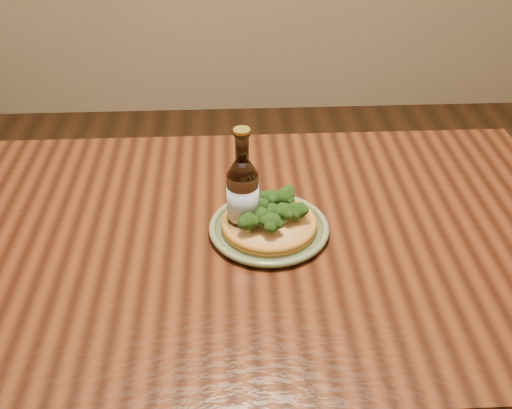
{
  "coord_description": "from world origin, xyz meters",
  "views": [
    {
      "loc": [
        0.03,
        -0.91,
        1.54
      ],
      "look_at": [
        0.08,
        0.12,
        0.82
      ],
      "focal_mm": 42.0,
      "sensor_mm": 36.0,
      "label": 1
    }
  ],
  "objects_px": {
    "table": "(221,269)",
    "pizza": "(269,219)",
    "beer_bottle": "(243,195)",
    "plate": "(269,228)"
  },
  "relations": [
    {
      "from": "table",
      "to": "pizza",
      "type": "distance_m",
      "value": 0.17
    },
    {
      "from": "table",
      "to": "plate",
      "type": "distance_m",
      "value": 0.15
    },
    {
      "from": "table",
      "to": "plate",
      "type": "xyz_separation_m",
      "value": [
        0.11,
        0.01,
        0.1
      ]
    },
    {
      "from": "plate",
      "to": "beer_bottle",
      "type": "xyz_separation_m",
      "value": [
        -0.05,
        0.01,
        0.08
      ]
    },
    {
      "from": "table",
      "to": "pizza",
      "type": "height_order",
      "value": "pizza"
    },
    {
      "from": "plate",
      "to": "beer_bottle",
      "type": "relative_size",
      "value": 1.05
    },
    {
      "from": "plate",
      "to": "pizza",
      "type": "relative_size",
      "value": 1.26
    },
    {
      "from": "table",
      "to": "pizza",
      "type": "bearing_deg",
      "value": 7.2
    },
    {
      "from": "table",
      "to": "beer_bottle",
      "type": "bearing_deg",
      "value": 22.58
    },
    {
      "from": "table",
      "to": "beer_bottle",
      "type": "relative_size",
      "value": 6.52
    }
  ]
}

